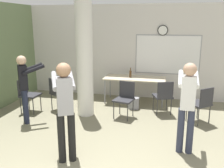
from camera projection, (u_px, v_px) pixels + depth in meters
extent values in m
cube|color=silver|center=(138.00, 52.00, 7.56)|extent=(8.00, 0.12, 2.80)
cylinder|color=black|center=(163.00, 30.00, 7.17)|extent=(0.30, 0.03, 0.30)
cylinder|color=white|center=(163.00, 30.00, 7.16)|extent=(0.25, 0.01, 0.25)
cube|color=#99999E|center=(167.00, 55.00, 7.32)|extent=(1.87, 0.01, 1.16)
cube|color=white|center=(167.00, 55.00, 7.31)|extent=(1.81, 0.02, 1.10)
cylinder|color=silver|center=(84.00, 60.00, 6.03)|extent=(0.41, 0.41, 2.80)
cube|color=beige|center=(135.00, 78.00, 7.17)|extent=(1.74, 0.77, 0.03)
cylinder|color=gray|center=(105.00, 92.00, 7.13)|extent=(0.04, 0.04, 0.70)
cylinder|color=gray|center=(162.00, 95.00, 6.77)|extent=(0.04, 0.04, 0.70)
cylinder|color=gray|center=(110.00, 86.00, 7.74)|extent=(0.04, 0.04, 0.70)
cylinder|color=gray|center=(163.00, 89.00, 7.38)|extent=(0.04, 0.04, 0.70)
cylinder|color=#4C3319|center=(130.00, 74.00, 7.18)|extent=(0.07, 0.07, 0.20)
cylinder|color=#4C3319|center=(130.00, 69.00, 7.14)|extent=(0.03, 0.03, 0.08)
cylinder|color=gray|center=(134.00, 103.00, 6.75)|extent=(0.30, 0.30, 0.31)
cube|color=#2D2D33|center=(199.00, 104.00, 5.76)|extent=(0.62, 0.62, 0.04)
cube|color=#2D2D33|center=(207.00, 97.00, 5.54)|extent=(0.32, 0.28, 0.40)
cylinder|color=#333333|center=(198.00, 110.00, 6.06)|extent=(0.02, 0.02, 0.43)
cylinder|color=#333333|center=(187.00, 112.00, 5.89)|extent=(0.02, 0.02, 0.43)
cylinder|color=#333333|center=(210.00, 114.00, 5.75)|extent=(0.02, 0.02, 0.43)
cylinder|color=#333333|center=(198.00, 117.00, 5.59)|extent=(0.02, 0.02, 0.43)
cube|color=#2D2D33|center=(61.00, 93.00, 6.61)|extent=(0.61, 0.61, 0.04)
cube|color=#2D2D33|center=(54.00, 87.00, 6.42)|extent=(0.35, 0.23, 0.40)
cylinder|color=#333333|center=(71.00, 102.00, 6.67)|extent=(0.02, 0.02, 0.43)
cylinder|color=#333333|center=(63.00, 99.00, 6.92)|extent=(0.02, 0.02, 0.43)
cylinder|color=#333333|center=(59.00, 105.00, 6.42)|extent=(0.02, 0.02, 0.43)
cylinder|color=#333333|center=(52.00, 102.00, 6.67)|extent=(0.02, 0.02, 0.43)
cube|color=#2D2D33|center=(162.00, 96.00, 6.35)|extent=(0.56, 0.56, 0.04)
cube|color=#2D2D33|center=(165.00, 90.00, 6.10)|extent=(0.38, 0.16, 0.40)
cylinder|color=#333333|center=(167.00, 102.00, 6.60)|extent=(0.02, 0.02, 0.43)
cylinder|color=#333333|center=(153.00, 103.00, 6.56)|extent=(0.02, 0.02, 0.43)
cylinder|color=#333333|center=(171.00, 107.00, 6.25)|extent=(0.02, 0.02, 0.43)
cylinder|color=#333333|center=(157.00, 107.00, 6.22)|extent=(0.02, 0.02, 0.43)
cube|color=#2D2D33|center=(124.00, 100.00, 6.04)|extent=(0.52, 0.52, 0.04)
cube|color=#2D2D33|center=(127.00, 89.00, 6.17)|extent=(0.39, 0.11, 0.40)
cylinder|color=#333333|center=(114.00, 110.00, 6.02)|extent=(0.02, 0.02, 0.43)
cylinder|color=#333333|center=(128.00, 113.00, 5.87)|extent=(0.02, 0.02, 0.43)
cylinder|color=#333333|center=(120.00, 106.00, 6.33)|extent=(0.02, 0.02, 0.43)
cylinder|color=#333333|center=(133.00, 108.00, 6.18)|extent=(0.02, 0.02, 0.43)
cube|color=#2D2D33|center=(30.00, 95.00, 6.44)|extent=(0.45, 0.45, 0.04)
cube|color=#2D2D33|center=(23.00, 86.00, 6.44)|extent=(0.04, 0.40, 0.40)
cylinder|color=#333333|center=(33.00, 107.00, 6.28)|extent=(0.02, 0.02, 0.43)
cylinder|color=#333333|center=(41.00, 102.00, 6.62)|extent=(0.02, 0.02, 0.43)
cylinder|color=#333333|center=(21.00, 105.00, 6.37)|extent=(0.02, 0.02, 0.43)
cylinder|color=#333333|center=(29.00, 101.00, 6.71)|extent=(0.02, 0.02, 0.43)
cylinder|color=#1E2338|center=(26.00, 107.00, 5.69)|extent=(0.12, 0.12, 0.79)
cylinder|color=#1E2338|center=(25.00, 105.00, 5.83)|extent=(0.12, 0.12, 0.79)
cube|color=black|center=(23.00, 78.00, 5.60)|extent=(0.29, 0.29, 0.56)
sphere|color=#D8AD8C|center=(21.00, 60.00, 5.50)|extent=(0.22, 0.22, 0.22)
cylinder|color=black|center=(33.00, 70.00, 5.54)|extent=(0.44, 0.38, 0.23)
cylinder|color=black|center=(32.00, 68.00, 5.76)|extent=(0.44, 0.38, 0.23)
cylinder|color=black|center=(72.00, 137.00, 4.16)|extent=(0.12, 0.12, 0.85)
cylinder|color=black|center=(62.00, 138.00, 4.12)|extent=(0.12, 0.12, 0.85)
cube|color=#99999E|center=(65.00, 96.00, 3.96)|extent=(0.31, 0.29, 0.60)
sphere|color=#997051|center=(63.00, 70.00, 3.86)|extent=(0.23, 0.23, 0.23)
cylinder|color=#99999E|center=(71.00, 80.00, 4.17)|extent=(0.33, 0.51, 0.24)
cylinder|color=#99999E|center=(55.00, 81.00, 4.10)|extent=(0.33, 0.51, 0.24)
cube|color=white|center=(54.00, 78.00, 4.33)|extent=(0.09, 0.13, 0.04)
cylinder|color=#2D3347|center=(190.00, 131.00, 4.40)|extent=(0.12, 0.12, 0.83)
cylinder|color=#2D3347|center=(180.00, 130.00, 4.44)|extent=(0.12, 0.12, 0.83)
cube|color=white|center=(188.00, 93.00, 4.25)|extent=(0.24, 0.19, 0.59)
sphere|color=tan|center=(190.00, 69.00, 4.15)|extent=(0.22, 0.22, 0.22)
cylinder|color=white|center=(196.00, 79.00, 4.39)|extent=(0.10, 0.52, 0.23)
cylinder|color=white|center=(181.00, 79.00, 4.46)|extent=(0.10, 0.52, 0.23)
cube|color=white|center=(181.00, 76.00, 4.67)|extent=(0.04, 0.13, 0.04)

